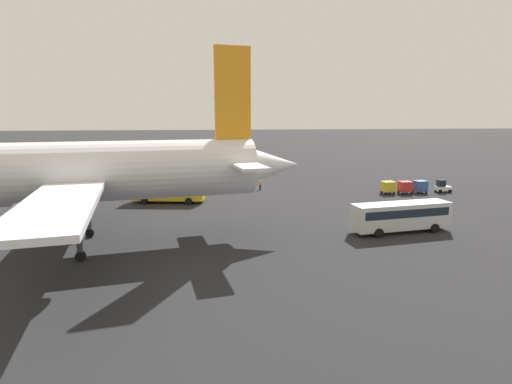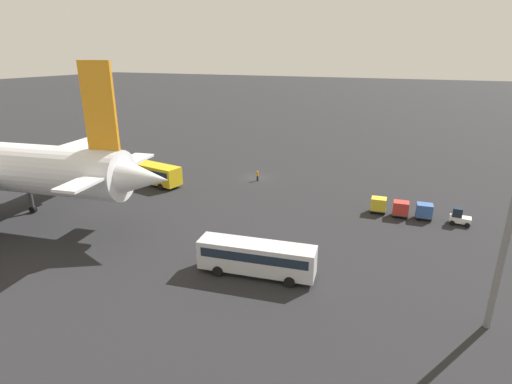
{
  "view_description": "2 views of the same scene",
  "coord_description": "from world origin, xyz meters",
  "px_view_note": "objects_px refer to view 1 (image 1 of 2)",
  "views": [
    {
      "loc": [
        8.85,
        68.73,
        12.58
      ],
      "look_at": [
        2.52,
        21.67,
        3.48
      ],
      "focal_mm": 28.0,
      "sensor_mm": 36.0,
      "label": 1
    },
    {
      "loc": [
        -25.81,
        59.54,
        19.99
      ],
      "look_at": [
        -7.49,
        17.44,
        3.97
      ],
      "focal_mm": 28.0,
      "sensor_mm": 36.0,
      "label": 2
    }
  ],
  "objects_px": {
    "baggage_tug": "(442,187)",
    "cargo_cart_yellow": "(388,187)",
    "shuttle_bus_far": "(401,215)",
    "worker_person": "(260,185)",
    "cargo_cart_blue": "(420,186)",
    "airplane": "(64,174)",
    "shuttle_bus_near": "(169,189)",
    "cargo_cart_red": "(405,187)"
  },
  "relations": [
    {
      "from": "airplane",
      "to": "cargo_cart_red",
      "type": "relative_size",
      "value": 22.22
    },
    {
      "from": "shuttle_bus_near",
      "to": "baggage_tug",
      "type": "relative_size",
      "value": 4.32
    },
    {
      "from": "airplane",
      "to": "cargo_cart_yellow",
      "type": "relative_size",
      "value": 22.22
    },
    {
      "from": "airplane",
      "to": "cargo_cart_red",
      "type": "xyz_separation_m",
      "value": [
        -45.46,
        -21.73,
        -6.09
      ]
    },
    {
      "from": "airplane",
      "to": "baggage_tug",
      "type": "relative_size",
      "value": 19.08
    },
    {
      "from": "shuttle_bus_far",
      "to": "worker_person",
      "type": "relative_size",
      "value": 6.53
    },
    {
      "from": "worker_person",
      "to": "cargo_cart_red",
      "type": "distance_m",
      "value": 23.95
    },
    {
      "from": "baggage_tug",
      "to": "worker_person",
      "type": "bearing_deg",
      "value": -9.0
    },
    {
      "from": "worker_person",
      "to": "cargo_cart_yellow",
      "type": "bearing_deg",
      "value": 162.17
    },
    {
      "from": "shuttle_bus_near",
      "to": "worker_person",
      "type": "height_order",
      "value": "shuttle_bus_near"
    },
    {
      "from": "worker_person",
      "to": "cargo_cart_blue",
      "type": "height_order",
      "value": "cargo_cart_blue"
    },
    {
      "from": "shuttle_bus_far",
      "to": "cargo_cart_red",
      "type": "xyz_separation_m",
      "value": [
        -11.34,
        -20.4,
        -0.75
      ]
    },
    {
      "from": "shuttle_bus_far",
      "to": "cargo_cart_red",
      "type": "bearing_deg",
      "value": -126.67
    },
    {
      "from": "shuttle_bus_near",
      "to": "cargo_cart_blue",
      "type": "height_order",
      "value": "shuttle_bus_near"
    },
    {
      "from": "worker_person",
      "to": "airplane",
      "type": "bearing_deg",
      "value": 51.75
    },
    {
      "from": "shuttle_bus_far",
      "to": "shuttle_bus_near",
      "type": "bearing_deg",
      "value": -43.24
    },
    {
      "from": "baggage_tug",
      "to": "cargo_cart_yellow",
      "type": "bearing_deg",
      "value": 3.72
    },
    {
      "from": "shuttle_bus_far",
      "to": "airplane",
      "type": "bearing_deg",
      "value": -5.37
    },
    {
      "from": "shuttle_bus_near",
      "to": "cargo_cart_red",
      "type": "relative_size",
      "value": 5.04
    },
    {
      "from": "baggage_tug",
      "to": "cargo_cart_blue",
      "type": "distance_m",
      "value": 4.03
    },
    {
      "from": "airplane",
      "to": "cargo_cart_red",
      "type": "distance_m",
      "value": 50.76
    },
    {
      "from": "baggage_tug",
      "to": "cargo_cart_blue",
      "type": "relative_size",
      "value": 1.16
    },
    {
      "from": "worker_person",
      "to": "baggage_tug",
      "type": "bearing_deg",
      "value": 167.91
    },
    {
      "from": "worker_person",
      "to": "cargo_cart_red",
      "type": "bearing_deg",
      "value": 163.46
    },
    {
      "from": "shuttle_bus_near",
      "to": "cargo_cart_blue",
      "type": "relative_size",
      "value": 5.04
    },
    {
      "from": "shuttle_bus_near",
      "to": "baggage_tug",
      "type": "height_order",
      "value": "shuttle_bus_near"
    },
    {
      "from": "airplane",
      "to": "shuttle_bus_far",
      "type": "bearing_deg",
      "value": 173.4
    },
    {
      "from": "baggage_tug",
      "to": "shuttle_bus_far",
      "type": "bearing_deg",
      "value": 52.01
    },
    {
      "from": "shuttle_bus_near",
      "to": "cargo_cart_yellow",
      "type": "distance_m",
      "value": 35.0
    },
    {
      "from": "shuttle_bus_far",
      "to": "baggage_tug",
      "type": "bearing_deg",
      "value": -138.69
    },
    {
      "from": "shuttle_bus_near",
      "to": "cargo_cart_blue",
      "type": "bearing_deg",
      "value": -167.72
    },
    {
      "from": "airplane",
      "to": "cargo_cart_blue",
      "type": "bearing_deg",
      "value": -164.27
    },
    {
      "from": "cargo_cart_red",
      "to": "airplane",
      "type": "bearing_deg",
      "value": 25.55
    },
    {
      "from": "airplane",
      "to": "baggage_tug",
      "type": "bearing_deg",
      "value": -165.86
    },
    {
      "from": "shuttle_bus_near",
      "to": "cargo_cart_yellow",
      "type": "relative_size",
      "value": 5.04
    },
    {
      "from": "shuttle_bus_near",
      "to": "cargo_cart_red",
      "type": "bearing_deg",
      "value": -168.04
    },
    {
      "from": "shuttle_bus_far",
      "to": "cargo_cart_yellow",
      "type": "distance_m",
      "value": 22.43
    },
    {
      "from": "cargo_cart_blue",
      "to": "cargo_cart_yellow",
      "type": "bearing_deg",
      "value": -0.01
    },
    {
      "from": "airplane",
      "to": "shuttle_bus_far",
      "type": "height_order",
      "value": "airplane"
    },
    {
      "from": "airplane",
      "to": "cargo_cart_yellow",
      "type": "xyz_separation_m",
      "value": [
        -42.66,
        -22.06,
        -6.09
      ]
    },
    {
      "from": "baggage_tug",
      "to": "airplane",
      "type": "bearing_deg",
      "value": 26.06
    },
    {
      "from": "baggage_tug",
      "to": "cargo_cart_yellow",
      "type": "distance_m",
      "value": 9.63
    }
  ]
}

